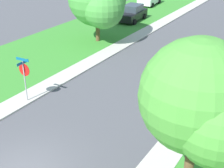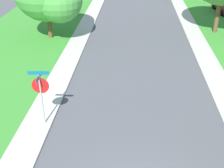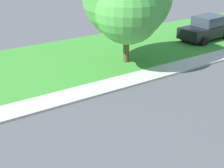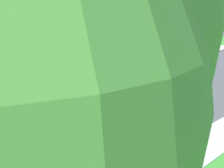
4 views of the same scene
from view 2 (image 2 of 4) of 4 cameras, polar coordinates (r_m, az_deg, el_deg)
sidewalk_east at (r=20.69m, az=18.15°, el=3.77°), size 1.40×56.00×0.10m
sidewalk_west at (r=20.53m, az=-8.27°, el=4.76°), size 1.40×56.00×0.10m
lawn_west at (r=22.01m, az=-20.35°, el=4.86°), size 8.00×56.00×0.08m
stop_sign_far_corner at (r=13.29m, az=-13.59°, el=-0.96°), size 0.92×0.92×2.77m
car_black_driveway_right at (r=32.00m, az=-9.52°, el=14.96°), size 2.26×4.41×1.76m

